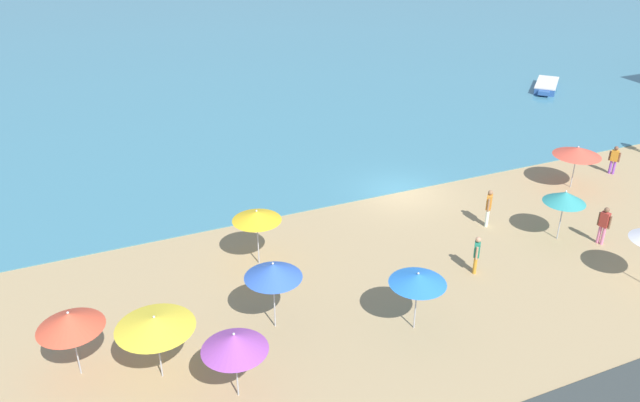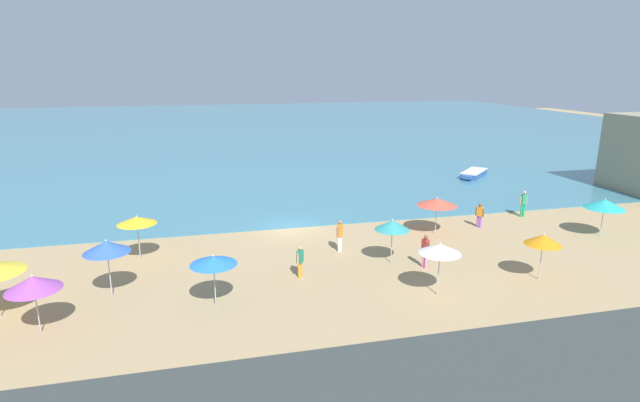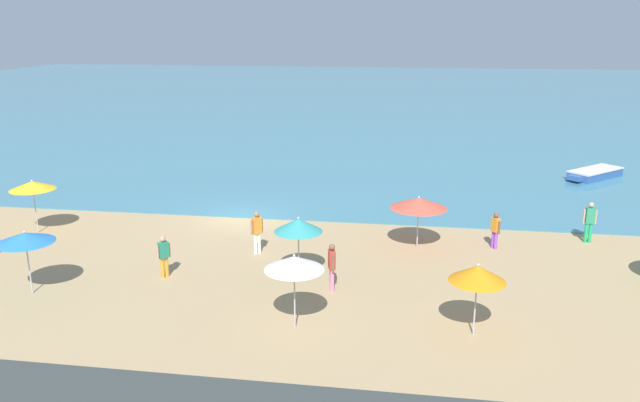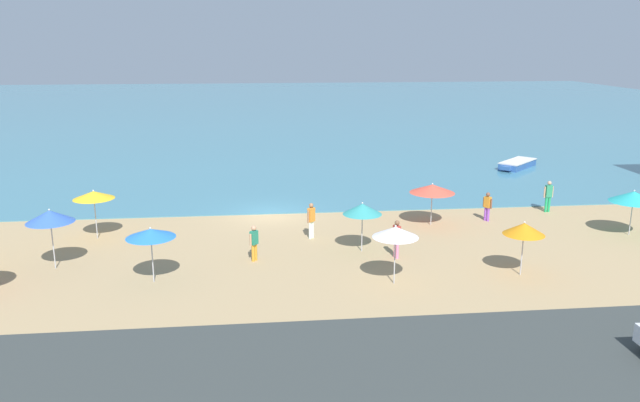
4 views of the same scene
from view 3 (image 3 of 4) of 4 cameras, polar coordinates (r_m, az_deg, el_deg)
ground_plane at (r=30.60m, az=-7.08°, el=-1.57°), size 160.00×160.00×0.00m
sea at (r=83.96m, az=3.07°, el=9.65°), size 150.00×110.00×0.05m
beach_umbrella_0 at (r=22.80m, az=-1.99°, el=-2.23°), size 1.79×1.79×2.35m
beach_umbrella_2 at (r=30.52m, az=-24.81°, el=1.30°), size 1.98×1.98×2.46m
beach_umbrella_4 at (r=18.93m, az=-2.38°, el=-5.69°), size 1.84×1.84×2.45m
beach_umbrella_5 at (r=19.14m, az=14.21°, el=-6.45°), size 1.70×1.70×2.32m
beach_umbrella_7 at (r=23.67m, az=-25.36°, el=-3.05°), size 1.97×1.97×2.31m
beach_umbrella_8 at (r=26.12m, az=9.02°, el=-0.19°), size 2.36×2.36×2.26m
bather_1 at (r=21.96m, az=1.09°, el=-5.84°), size 0.32×0.55×1.75m
bather_2 at (r=27.08m, az=15.73°, el=-2.43°), size 0.38×0.49×1.58m
bather_3 at (r=25.61m, az=-5.78°, el=-2.65°), size 0.42×0.43×1.79m
bather_4 at (r=29.15m, az=23.42°, el=-1.60°), size 0.57×0.24×1.80m
bather_5 at (r=23.86m, az=-14.10°, el=-4.74°), size 0.40×0.47×1.62m
skiff_nearshore at (r=41.54m, az=23.80°, el=2.31°), size 3.82×3.71×0.55m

